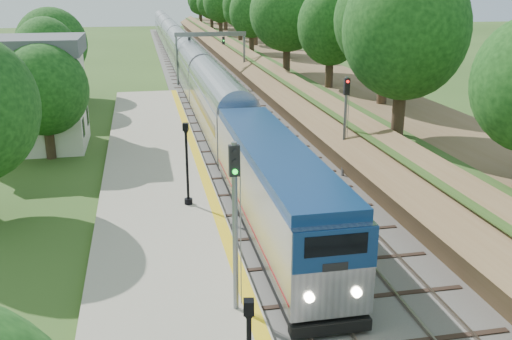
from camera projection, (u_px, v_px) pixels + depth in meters
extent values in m
cube|color=#4C4944|center=(203.00, 78.00, 72.93)|extent=(9.50, 170.00, 0.12)
cube|color=gray|center=(182.00, 78.00, 72.38)|extent=(0.08, 170.00, 0.16)
cube|color=gray|center=(193.00, 77.00, 72.65)|extent=(0.08, 170.00, 0.16)
cube|color=gray|center=(213.00, 77.00, 73.13)|extent=(0.08, 170.00, 0.16)
cube|color=gray|center=(224.00, 76.00, 73.40)|extent=(0.08, 170.00, 0.16)
cube|color=#9E947F|center=(160.00, 205.00, 30.53)|extent=(6.40, 68.00, 0.38)
cube|color=gold|center=(212.00, 198.00, 31.00)|extent=(0.55, 68.00, 0.01)
cube|color=brown|center=(275.00, 65.00, 74.27)|extent=(9.00, 170.00, 3.00)
cube|color=brown|center=(246.00, 67.00, 73.60)|extent=(4.47, 170.00, 4.54)
cylinder|color=#332316|center=(490.00, 146.00, 26.51)|extent=(0.60, 0.60, 2.62)
sphere|color=black|center=(500.00, 69.00, 25.41)|extent=(5.70, 5.70, 5.70)
cylinder|color=#332316|center=(264.00, 43.00, 73.12)|extent=(0.60, 0.60, 2.62)
sphere|color=black|center=(264.00, 14.00, 72.01)|extent=(5.70, 5.70, 5.70)
cylinder|color=#332316|center=(214.00, 20.00, 119.72)|extent=(0.60, 0.60, 2.62)
sphere|color=black|center=(214.00, 3.00, 118.62)|extent=(5.70, 5.70, 5.70)
cube|color=beige|center=(26.00, 102.00, 40.93)|extent=(8.00, 6.00, 6.80)
cube|color=#505358|center=(19.00, 46.00, 39.69)|extent=(8.60, 6.60, 1.20)
cube|color=black|center=(84.00, 127.00, 40.50)|extent=(0.05, 1.10, 1.30)
cube|color=black|center=(88.00, 116.00, 43.86)|extent=(0.05, 1.10, 1.30)
cube|color=black|center=(80.00, 88.00, 39.63)|extent=(0.05, 1.10, 1.30)
cube|color=black|center=(84.00, 80.00, 42.99)|extent=(0.05, 1.10, 1.30)
cylinder|color=slate|center=(177.00, 60.00, 66.67)|extent=(0.24, 0.24, 6.20)
cylinder|color=slate|center=(244.00, 58.00, 68.17)|extent=(0.24, 0.24, 6.20)
cube|color=slate|center=(210.00, 34.00, 66.54)|extent=(8.40, 0.25, 0.50)
cube|color=black|center=(189.00, 41.00, 66.16)|extent=(0.30, 0.20, 0.90)
cube|color=black|center=(223.00, 41.00, 66.92)|extent=(0.30, 0.20, 0.90)
cylinder|color=#332316|center=(51.00, 145.00, 38.25)|extent=(0.60, 0.60, 2.45)
sphere|color=black|center=(45.00, 96.00, 37.22)|extent=(5.32, 5.32, 5.32)
cylinder|color=#332316|center=(74.00, 100.00, 53.17)|extent=(0.60, 0.60, 2.45)
sphere|color=black|center=(71.00, 64.00, 52.14)|extent=(5.32, 5.32, 5.32)
cube|color=black|center=(273.00, 225.00, 27.10)|extent=(2.64, 16.56, 0.57)
cube|color=#B7BAC1|center=(274.00, 187.00, 26.51)|extent=(2.87, 17.25, 3.26)
cube|color=navy|center=(274.00, 149.00, 25.94)|extent=(2.76, 16.56, 0.42)
cube|color=navy|center=(336.00, 250.00, 18.16)|extent=(2.85, 0.10, 1.44)
cube|color=black|center=(336.00, 245.00, 18.06)|extent=(2.11, 0.06, 0.72)
cube|color=maroon|center=(274.00, 209.00, 26.85)|extent=(2.89, 16.90, 0.10)
cube|color=#B7BAC1|center=(219.00, 111.00, 44.14)|extent=(2.87, 19.17, 3.74)
cube|color=#B7BAC1|center=(194.00, 74.00, 62.57)|extent=(2.87, 19.17, 3.74)
cube|color=#B7BAC1|center=(181.00, 53.00, 80.99)|extent=(2.87, 19.17, 3.74)
cube|color=#B7BAC1|center=(173.00, 41.00, 99.42)|extent=(2.87, 19.17, 3.74)
cube|color=#B7BAC1|center=(167.00, 32.00, 117.84)|extent=(2.87, 19.17, 3.74)
cube|color=#B7BAC1|center=(163.00, 26.00, 136.27)|extent=(2.87, 19.17, 3.74)
cube|color=black|center=(249.00, 307.00, 13.39)|extent=(0.30, 0.30, 0.36)
cube|color=silver|center=(249.00, 307.00, 13.39)|extent=(0.21, 0.21, 0.27)
cylinder|color=black|center=(188.00, 201.00, 30.18)|extent=(0.43, 0.43, 0.30)
cylinder|color=black|center=(187.00, 167.00, 29.58)|extent=(0.14, 0.14, 3.85)
cube|color=black|center=(186.00, 127.00, 28.92)|extent=(0.34, 0.34, 0.39)
cube|color=silver|center=(186.00, 127.00, 28.92)|extent=(0.24, 0.24, 0.30)
cylinder|color=slate|center=(235.00, 229.00, 19.54)|extent=(0.19, 0.19, 6.19)
cube|color=black|center=(234.00, 161.00, 18.78)|extent=(0.36, 0.23, 1.07)
cylinder|color=#0CE526|center=(235.00, 162.00, 18.65)|extent=(0.17, 0.06, 0.17)
cylinder|color=slate|center=(345.00, 127.00, 34.59)|extent=(0.18, 0.18, 6.17)
cube|color=black|center=(347.00, 86.00, 33.82)|extent=(0.34, 0.22, 1.00)
cylinder|color=#FF0C0C|center=(348.00, 87.00, 33.70)|extent=(0.16, 0.06, 0.16)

